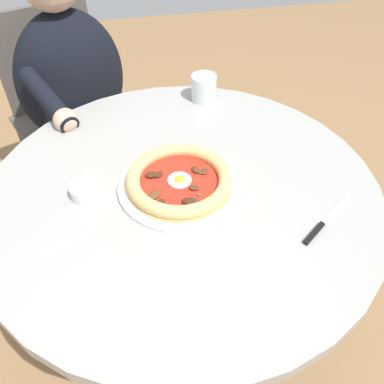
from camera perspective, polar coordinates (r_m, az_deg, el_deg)
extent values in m
cube|color=olive|center=(1.58, -0.90, -19.08)|extent=(6.00, 6.00, 0.02)
cylinder|color=#999993|center=(0.99, -1.36, 0.04)|extent=(0.95, 0.95, 0.03)
cylinder|color=gray|center=(1.26, -1.09, -11.56)|extent=(0.10, 0.10, 0.67)
cylinder|color=gray|center=(1.56, -0.91, -18.75)|extent=(0.47, 0.47, 0.02)
cylinder|color=white|center=(0.97, -1.74, 0.88)|extent=(0.30, 0.30, 0.01)
cylinder|color=#E0B26B|center=(0.97, -1.75, 1.23)|extent=(0.25, 0.25, 0.01)
torus|color=#E0B26B|center=(0.96, -1.77, 1.82)|extent=(0.25, 0.25, 0.03)
cylinder|color=red|center=(0.96, -1.76, 1.45)|extent=(0.23, 0.23, 0.00)
cylinder|color=white|center=(0.96, -1.75, 1.66)|extent=(0.06, 0.06, 0.00)
ellipsoid|color=yellow|center=(0.96, -1.75, 1.75)|extent=(0.03, 0.03, 0.02)
ellipsoid|color=brown|center=(0.93, -5.30, -0.38)|extent=(0.04, 0.04, 0.01)
ellipsoid|color=#4C2D19|center=(0.98, 1.77, 2.92)|extent=(0.03, 0.03, 0.01)
ellipsoid|color=#3D2314|center=(0.91, -0.67, -1.34)|extent=(0.03, 0.03, 0.01)
ellipsoid|color=#4C2D19|center=(0.94, 0.30, 0.61)|extent=(0.02, 0.03, 0.01)
ellipsoid|color=#4C2D19|center=(0.91, 0.36, -1.40)|extent=(0.04, 0.04, 0.01)
ellipsoid|color=#3D2314|center=(0.91, -4.44, -1.50)|extent=(0.03, 0.03, 0.01)
ellipsoid|color=#3D2314|center=(0.98, -5.72, 2.43)|extent=(0.02, 0.03, 0.01)
ellipsoid|color=#3D2314|center=(0.98, -4.68, 2.49)|extent=(0.03, 0.03, 0.01)
ellipsoid|color=#4C2D19|center=(0.99, 0.52, 3.18)|extent=(0.03, 0.02, 0.01)
ellipsoid|color=#2D6B28|center=(0.96, -1.49, 1.78)|extent=(0.01, 0.01, 0.00)
ellipsoid|color=#2D6B28|center=(0.93, 0.95, -0.36)|extent=(0.01, 0.01, 0.00)
ellipsoid|color=#2D6B28|center=(0.98, 1.13, 2.71)|extent=(0.01, 0.01, 0.00)
cylinder|color=silver|center=(1.28, 1.67, 14.40)|extent=(0.08, 0.08, 0.08)
cylinder|color=silver|center=(1.28, 1.65, 13.65)|extent=(0.07, 0.07, 0.04)
cube|color=silver|center=(0.98, 19.55, -2.20)|extent=(0.08, 0.11, 0.00)
cube|color=black|center=(0.91, 16.75, -5.55)|extent=(0.05, 0.07, 0.01)
cylinder|color=white|center=(0.98, -14.73, 0.16)|extent=(0.07, 0.07, 0.03)
cylinder|color=olive|center=(0.97, -14.81, 0.48)|extent=(0.06, 0.06, 0.01)
cube|color=#BCBCC1|center=(0.90, -18.56, -7.14)|extent=(0.07, 0.16, 0.00)
cube|color=#282833|center=(1.80, -13.58, 1.85)|extent=(0.39, 0.42, 0.45)
ellipsoid|color=black|center=(1.53, -16.54, 14.87)|extent=(0.35, 0.44, 0.48)
cylinder|color=black|center=(1.29, -19.55, 12.15)|extent=(0.26, 0.18, 0.11)
sphere|color=tan|center=(1.21, -17.30, 9.56)|extent=(0.07, 0.07, 0.07)
cube|color=#504A45|center=(1.69, -15.64, 8.84)|extent=(0.55, 0.55, 0.02)
cube|color=#504A45|center=(1.76, -19.60, 17.32)|extent=(0.17, 0.36, 0.40)
cylinder|color=#4C4742|center=(1.66, -17.53, -3.30)|extent=(0.02, 0.02, 0.46)
cylinder|color=#4C4742|center=(1.75, -6.07, 1.79)|extent=(0.02, 0.02, 0.46)
cylinder|color=#4C4742|center=(1.95, -21.58, 3.64)|extent=(0.02, 0.02, 0.46)
cylinder|color=#4C4742|center=(2.02, -11.52, 7.78)|extent=(0.02, 0.02, 0.46)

